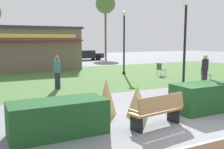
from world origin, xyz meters
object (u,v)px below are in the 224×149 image
at_px(trash_bin, 89,114).
at_px(parked_car_east_slot, 85,55).
at_px(parked_car_center_slot, 42,56).
at_px(lamppost_mid, 185,33).
at_px(cafe_chair_west, 160,68).
at_px(person_strolling, 57,72).
at_px(person_standing, 205,70).
at_px(park_bench, 158,111).
at_px(lamppost_far, 124,35).
at_px(tree_left_bg, 105,4).
at_px(food_kiosk, 10,48).
at_px(cafe_chair_center, 205,73).

relative_size(trash_bin, parked_car_east_slot, 0.21).
bearing_deg(parked_car_center_slot, lamppost_mid, -82.06).
height_order(cafe_chair_west, person_strolling, person_strolling).
height_order(person_strolling, person_standing, same).
xyz_separation_m(lamppost_mid, parked_car_center_slot, (-2.81, 20.13, -2.18)).
height_order(park_bench, lamppost_far, lamppost_far).
xyz_separation_m(park_bench, person_standing, (6.32, 4.25, 0.38)).
distance_m(cafe_chair_west, person_strolling, 7.79).
bearing_deg(parked_car_center_slot, trash_bin, -99.20).
height_order(lamppost_far, tree_left_bg, tree_left_bg).
relative_size(food_kiosk, cafe_chair_west, 12.54).
bearing_deg(food_kiosk, parked_car_center_slot, 59.99).
relative_size(person_strolling, parked_car_center_slot, 0.40).
xyz_separation_m(park_bench, cafe_chair_west, (6.68, 8.57, 0.05)).
height_order(food_kiosk, parked_car_center_slot, food_kiosk).
xyz_separation_m(cafe_chair_center, person_standing, (-1.03, -0.97, 0.33)).
bearing_deg(parked_car_east_slot, person_strolling, -115.56).
height_order(lamppost_mid, parked_car_east_slot, lamppost_mid).
distance_m(lamppost_mid, tree_left_bg, 25.66).
relative_size(park_bench, person_standing, 1.04).
distance_m(lamppost_far, tree_left_bg, 19.77).
distance_m(park_bench, parked_car_east_slot, 25.44).
distance_m(parked_car_east_slot, tree_left_bg, 9.23).
xyz_separation_m(park_bench, tree_left_bg, (12.08, 28.40, 6.98)).
bearing_deg(person_strolling, park_bench, 139.13).
relative_size(parked_car_center_slot, parked_car_east_slot, 0.99).
bearing_deg(parked_car_center_slot, cafe_chair_west, -73.49).
height_order(food_kiosk, parked_car_east_slot, food_kiosk).
height_order(lamppost_mid, cafe_chair_center, lamppost_mid).
bearing_deg(person_standing, park_bench, -34.45).
height_order(parked_car_east_slot, tree_left_bg, tree_left_bg).
xyz_separation_m(food_kiosk, person_strolling, (1.12, -10.27, -0.92)).
bearing_deg(food_kiosk, lamppost_mid, -62.27).
distance_m(lamppost_mid, cafe_chair_center, 3.56).
xyz_separation_m(person_strolling, person_standing, (7.27, -2.79, 0.00)).
bearing_deg(lamppost_mid, person_strolling, 153.98).
distance_m(cafe_chair_center, person_strolling, 8.50).
distance_m(cafe_chair_west, tree_left_bg, 21.68).
relative_size(lamppost_mid, person_standing, 2.67).
relative_size(person_standing, parked_car_center_slot, 0.40).
relative_size(lamppost_far, food_kiosk, 0.40).
bearing_deg(trash_bin, person_standing, 23.87).
height_order(park_bench, food_kiosk, food_kiosk).
height_order(trash_bin, cafe_chair_center, trash_bin).
relative_size(lamppost_far, trash_bin, 5.04).
bearing_deg(lamppost_mid, person_standing, 0.94).
relative_size(trash_bin, person_strolling, 0.53).
bearing_deg(person_standing, parked_car_center_slot, -146.23).
distance_m(lamppost_far, person_strolling, 7.13).
xyz_separation_m(lamppost_far, cafe_chair_west, (1.75, -1.98, -2.30)).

